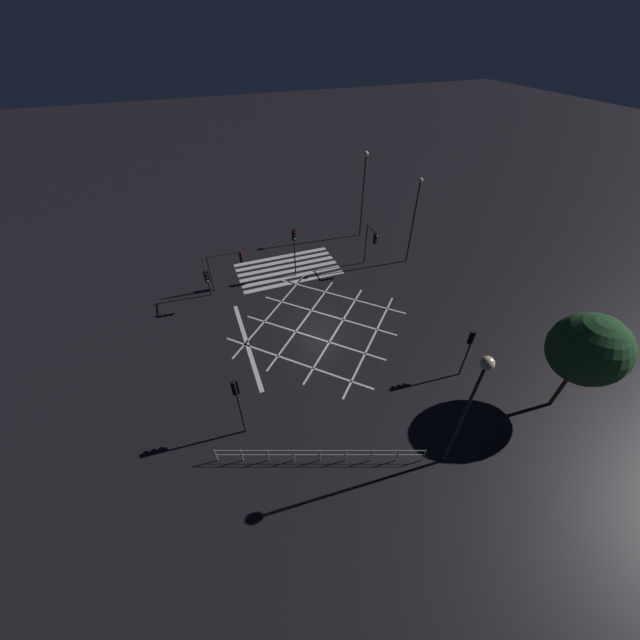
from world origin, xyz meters
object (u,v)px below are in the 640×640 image
(traffic_light_se_main, at_px, (228,262))
(street_lamp_far, at_px, (475,391))
(street_lamp_east, at_px, (415,212))
(traffic_light_ne_cross, at_px, (237,397))
(traffic_light_nw_cross, at_px, (469,344))
(traffic_light_median_south, at_px, (294,244))
(traffic_light_se_cross, at_px, (207,276))
(street_lamp_west, at_px, (364,182))
(traffic_light_sw_cross, at_px, (371,240))
(street_tree_near, at_px, (588,349))

(traffic_light_se_main, bearing_deg, street_lamp_far, -69.01)
(traffic_light_se_main, distance_m, street_lamp_east, 16.47)
(traffic_light_ne_cross, height_order, street_lamp_east, street_lamp_east)
(traffic_light_nw_cross, distance_m, traffic_light_median_south, 16.08)
(traffic_light_ne_cross, xyz_separation_m, traffic_light_se_cross, (0.08, -12.65, -0.54))
(traffic_light_se_main, xyz_separation_m, street_lamp_west, (-14.32, -4.64, 3.12))
(traffic_light_nw_cross, xyz_separation_m, traffic_light_sw_cross, (-0.18, -13.54, 0.19))
(traffic_light_se_main, distance_m, traffic_light_se_cross, 2.49)
(traffic_light_se_main, xyz_separation_m, traffic_light_se_cross, (1.94, 1.56, 0.05))
(street_lamp_east, relative_size, street_lamp_far, 0.98)
(traffic_light_se_cross, relative_size, street_lamp_west, 0.41)
(traffic_light_sw_cross, xyz_separation_m, traffic_light_ne_cross, (14.18, 12.77, 0.20))
(traffic_light_se_cross, height_order, street_lamp_east, street_lamp_east)
(street_lamp_west, bearing_deg, traffic_light_median_south, 29.60)
(street_lamp_far, xyz_separation_m, street_tree_near, (-8.25, -0.76, -1.23))
(traffic_light_sw_cross, height_order, traffic_light_ne_cross, traffic_light_ne_cross)
(street_lamp_west, distance_m, street_lamp_far, 25.30)
(traffic_light_sw_cross, bearing_deg, street_lamp_far, -14.56)
(street_lamp_far, height_order, street_tree_near, street_lamp_far)
(traffic_light_se_main, bearing_deg, traffic_light_nw_cross, -50.98)
(street_lamp_east, height_order, street_lamp_west, street_lamp_west)
(traffic_light_se_main, distance_m, traffic_light_median_south, 5.68)
(traffic_light_se_main, distance_m, traffic_light_sw_cross, 12.42)
(traffic_light_sw_cross, xyz_separation_m, traffic_light_median_south, (6.70, -1.15, 0.36))
(traffic_light_nw_cross, distance_m, traffic_light_se_main, 19.29)
(traffic_light_sw_cross, distance_m, traffic_light_ne_cross, 19.08)
(street_lamp_east, bearing_deg, traffic_light_median_south, -7.30)
(traffic_light_ne_cross, xyz_separation_m, street_tree_near, (-17.68, 4.77, 1.68))
(traffic_light_sw_cross, height_order, street_lamp_west, street_lamp_west)
(traffic_light_median_south, xyz_separation_m, street_lamp_east, (-10.57, 1.35, 1.71))
(traffic_light_ne_cross, xyz_separation_m, street_lamp_east, (-18.06, -12.56, 1.86))
(traffic_light_se_main, bearing_deg, street_tree_near, -50.18)
(traffic_light_sw_cross, height_order, traffic_light_se_cross, traffic_light_sw_cross)
(street_lamp_east, bearing_deg, street_lamp_far, 64.51)
(traffic_light_sw_cross, relative_size, traffic_light_median_south, 0.87)
(street_lamp_west, bearing_deg, traffic_light_ne_cross, 49.38)
(street_lamp_east, bearing_deg, traffic_light_ne_cross, 34.83)
(street_lamp_far, bearing_deg, street_lamp_west, -105.45)
(traffic_light_nw_cross, relative_size, street_lamp_east, 0.48)
(traffic_light_sw_cross, xyz_separation_m, street_lamp_west, (-1.99, -6.09, 2.74))
(traffic_light_ne_cross, relative_size, street_lamp_far, 0.54)
(traffic_light_ne_cross, bearing_deg, traffic_light_se_cross, 0.38)
(traffic_light_sw_cross, distance_m, street_tree_near, 17.98)
(traffic_light_nw_cross, xyz_separation_m, traffic_light_median_south, (6.52, -14.69, 0.55))
(traffic_light_nw_cross, relative_size, traffic_light_ne_cross, 0.87)
(traffic_light_se_main, xyz_separation_m, street_lamp_far, (-7.58, 19.74, 3.50))
(traffic_light_se_cross, relative_size, street_lamp_far, 0.44)
(traffic_light_se_main, height_order, traffic_light_sw_cross, traffic_light_sw_cross)
(traffic_light_nw_cross, bearing_deg, street_lamp_west, -6.31)
(traffic_light_ne_cross, height_order, street_lamp_west, street_lamp_west)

